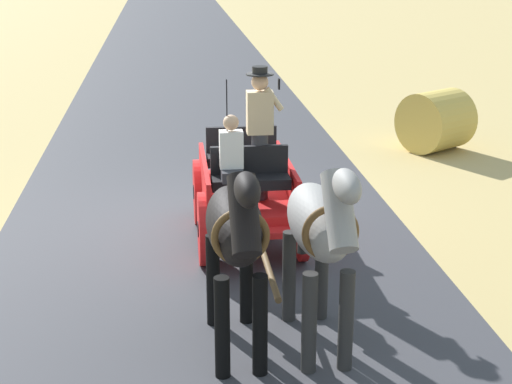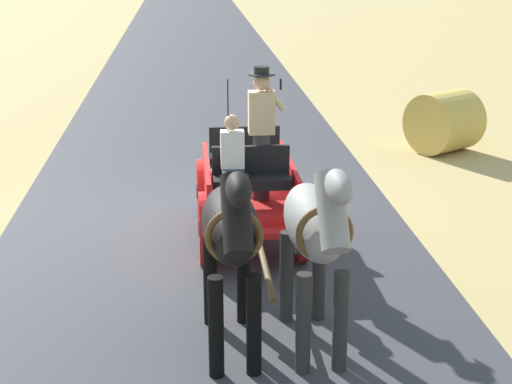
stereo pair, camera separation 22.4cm
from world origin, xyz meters
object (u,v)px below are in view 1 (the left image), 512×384
(horse_near_side, at_px, (320,229))
(horse_off_side, at_px, (236,233))
(hay_bale, at_px, (436,121))
(horse_drawn_carriage, at_px, (247,186))

(horse_near_side, xyz_separation_m, horse_off_side, (0.84, -0.00, 0.00))
(horse_near_side, bearing_deg, horse_off_side, -0.06)
(hay_bale, bearing_deg, horse_drawn_carriage, 46.54)
(horse_off_side, xyz_separation_m, hay_bale, (-4.66, -7.50, -0.72))
(horse_drawn_carriage, height_order, hay_bale, horse_drawn_carriage)
(horse_near_side, distance_m, hay_bale, 8.45)
(horse_drawn_carriage, relative_size, horse_near_side, 2.03)
(horse_near_side, height_order, hay_bale, horse_near_side)
(horse_near_side, distance_m, horse_off_side, 0.84)
(horse_near_side, xyz_separation_m, hay_bale, (-3.82, -7.50, -0.72))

